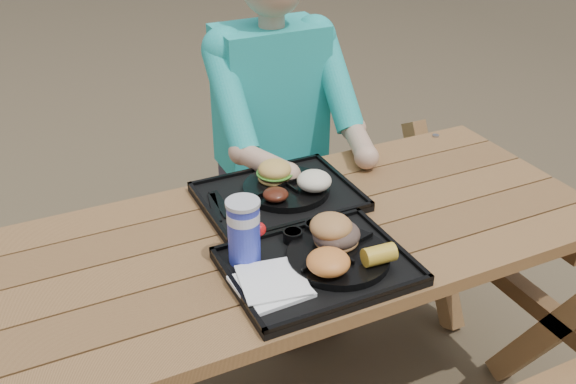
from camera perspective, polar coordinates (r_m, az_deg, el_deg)
name	(u,v)px	position (r m, az deg, el deg)	size (l,w,h in m)	color
picnic_table	(288,336)	(1.99, 0.00, -12.68)	(1.80, 1.49, 0.75)	#999999
tray_near	(318,268)	(1.62, 2.68, -6.73)	(0.45, 0.35, 0.02)	black
tray_far	(279,198)	(1.90, -0.84, -0.52)	(0.45, 0.35, 0.02)	black
plate_near	(338,257)	(1.63, 4.50, -5.75)	(0.26, 0.26, 0.02)	black
plate_far	(286,188)	(1.91, -0.16, 0.33)	(0.26, 0.26, 0.02)	black
napkin_stack	(271,285)	(1.53, -1.54, -8.26)	(0.16, 0.16, 0.02)	white
soda_cup	(244,233)	(1.58, -3.94, -3.67)	(0.08, 0.08, 0.16)	#1725B3
condiment_bbq	(293,236)	(1.69, 0.43, -3.94)	(0.05, 0.05, 0.03)	black
condiment_mustard	(314,228)	(1.72, 2.32, -3.20)	(0.05, 0.05, 0.03)	yellow
sandwich	(337,223)	(1.63, 4.36, -2.73)	(0.12, 0.12, 0.12)	#BB7B42
mac_cheese	(328,262)	(1.54, 3.61, -6.22)	(0.11, 0.11, 0.05)	orange
corn_cob	(379,255)	(1.58, 8.11, -5.54)	(0.08, 0.08, 0.05)	gold
cutlery_far	(221,204)	(1.86, -6.02, -1.07)	(0.03, 0.16, 0.01)	black
burger	(275,166)	(1.92, -1.19, 2.36)	(0.10, 0.10, 0.09)	#E0AC4F
baked_beans	(276,194)	(1.83, -1.11, -0.22)	(0.07, 0.07, 0.03)	#4C1B0F
potato_salad	(314,181)	(1.88, 2.34, 1.00)	(0.10, 0.10, 0.06)	white
diner	(273,156)	(2.42, -1.31, 3.25)	(0.48, 0.84, 1.28)	#17A596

